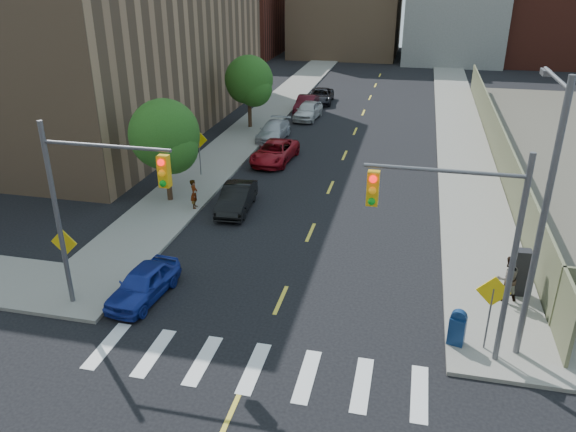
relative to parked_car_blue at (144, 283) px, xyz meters
The scene contains 25 objects.
sidewalk_nw 34.61m from the parked_car_blue, 94.43° to the left, with size 3.50×73.00×0.15m, color gray.
sidewalk_ne 36.81m from the parked_car_blue, 69.60° to the left, with size 3.50×73.00×0.15m, color gray.
fence_north 25.63m from the parked_car_blue, 55.05° to the left, with size 0.12×44.00×2.50m, color #6F6E4D.
building_nw 29.49m from the parked_car_blue, 126.34° to the left, with size 22.00×30.00×16.00m, color #8C6B4C.
bg_bldg_west 65.45m from the parked_car_blue, 105.03° to the left, with size 14.00×18.00×12.00m, color #592319.
bg_bldg_center 64.49m from the parked_car_blue, 78.27° to the left, with size 12.00×16.00×10.00m, color gray.
signal_nw 4.13m from the parked_car_blue, 132.20° to the right, with size 4.59×0.30×7.00m.
signal_ne 11.77m from the parked_car_blue, ahead, with size 4.59×0.30×7.00m.
streetlight_ne 14.05m from the parked_car_blue, ahead, with size 0.25×3.70×9.00m.
warn_sign_nw 3.09m from the parked_car_blue, 169.59° to the right, with size 1.06×0.06×2.83m.
warn_sign_ne 12.36m from the parked_car_blue, ahead, with size 1.06×0.06×2.83m.
warn_sign_midwest 13.35m from the parked_car_blue, 101.83° to the left, with size 1.06×0.06×2.83m.
tree_west_near 9.92m from the parked_car_blue, 107.93° to the left, with size 3.66×3.64×5.52m.
tree_west_far 24.39m from the parked_car_blue, 96.94° to the left, with size 3.66×3.64×5.52m.
parked_car_blue is the anchor object (origin of this frame).
parked_car_black 8.79m from the parked_car_blue, 84.26° to the left, with size 1.40×4.02×1.33m, color black.
parked_car_red 16.72m from the parked_car_blue, 86.99° to the left, with size 2.18×4.72×1.31m, color maroon.
parked_car_silver 21.49m from the parked_car_blue, 91.12° to the left, with size 1.78×4.38×1.27m, color #ADAFB5.
parked_car_white 27.84m from the parked_car_blue, 88.19° to the left, with size 1.69×4.20×1.43m, color silver.
parked_car_maroon 29.94m from the parked_car_blue, 89.43° to the left, with size 1.48×4.25×1.40m, color #430D15.
parked_car_grey 33.83m from the parked_car_blue, 88.51° to the left, with size 2.10×4.55×1.27m, color black.
mailbox 11.39m from the parked_car_blue, ahead, with size 0.60×0.51×1.27m.
payphone 14.17m from the parked_car_blue, 13.21° to the left, with size 0.55×0.45×1.85m, color black.
pedestrian_west 8.35m from the parked_car_blue, 98.42° to the left, with size 0.55×0.36×1.52m, color gray.
pedestrian_east 13.54m from the parked_car_blue, 11.58° to the left, with size 0.87×0.68×1.79m, color gray.
Camera 1 is at (4.31, -9.51, 11.63)m, focal length 35.00 mm.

